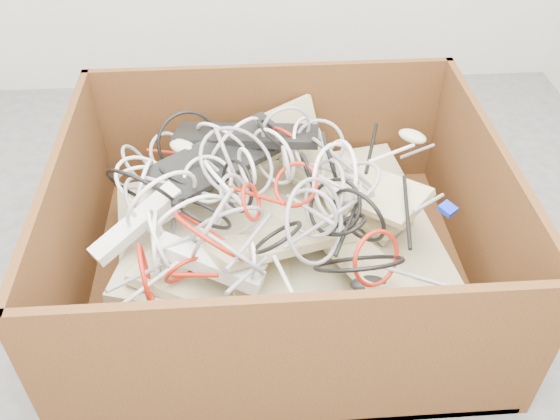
{
  "coord_description": "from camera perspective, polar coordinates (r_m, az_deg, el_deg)",
  "views": [
    {
      "loc": [
        -0.07,
        -1.25,
        1.53
      ],
      "look_at": [
        0.03,
        0.16,
        0.3
      ],
      "focal_mm": 38.71,
      "sensor_mm": 36.0,
      "label": 1
    }
  ],
  "objects": [
    {
      "name": "ground",
      "position": [
        1.98,
        -0.54,
        -9.56
      ],
      "size": [
        3.0,
        3.0,
        0.0
      ],
      "primitive_type": "plane",
      "color": "#48484A",
      "rests_on": "ground"
    },
    {
      "name": "cardboard_box",
      "position": [
        1.97,
        -0.52,
        -4.08
      ],
      "size": [
        1.3,
        1.09,
        0.55
      ],
      "color": "#37190D",
      "rests_on": "ground"
    },
    {
      "name": "keyboard_pile",
      "position": [
        1.9,
        -0.27,
        -0.05
      ],
      "size": [
        0.93,
        1.03,
        0.32
      ],
      "color": "tan",
      "rests_on": "cardboard_box"
    },
    {
      "name": "mice_scatter",
      "position": [
        1.82,
        0.26,
        0.99
      ],
      "size": [
        1.0,
        0.68,
        0.19
      ],
      "color": "beige",
      "rests_on": "keyboard_pile"
    },
    {
      "name": "power_strip_left",
      "position": [
        1.8,
        -13.39,
        -1.18
      ],
      "size": [
        0.27,
        0.25,
        0.13
      ],
      "primitive_type": "cube",
      "rotation": [
        0.14,
        -0.26,
        0.71
      ],
      "color": "silver",
      "rests_on": "keyboard_pile"
    },
    {
      "name": "power_strip_right",
      "position": [
        1.66,
        -6.7,
        -5.04
      ],
      "size": [
        0.31,
        0.18,
        0.1
      ],
      "primitive_type": "cube",
      "rotation": [
        -0.1,
        0.17,
        -0.42
      ],
      "color": "silver",
      "rests_on": "keyboard_pile"
    },
    {
      "name": "vga_plug",
      "position": [
        1.85,
        15.56,
        0.11
      ],
      "size": [
        0.06,
        0.06,
        0.03
      ],
      "primitive_type": "cube",
      "rotation": [
        0.09,
        0.14,
        -0.93
      ],
      "color": "#0D26CB",
      "rests_on": "keyboard_pile"
    },
    {
      "name": "cable_tangle",
      "position": [
        1.79,
        -3.07,
        1.78
      ],
      "size": [
        1.16,
        0.87,
        0.39
      ],
      "color": "silver",
      "rests_on": "keyboard_pile"
    }
  ]
}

